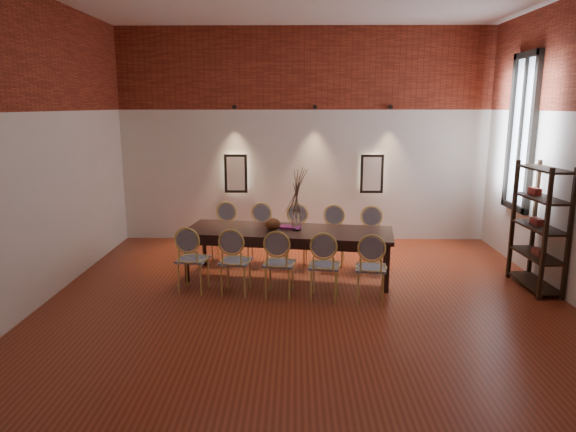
{
  "coord_description": "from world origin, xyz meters",
  "views": [
    {
      "loc": [
        -0.16,
        -6.32,
        2.58
      ],
      "look_at": [
        -0.26,
        0.75,
        1.05
      ],
      "focal_mm": 32.0,
      "sensor_mm": 36.0,
      "label": 1
    }
  ],
  "objects_px": {
    "chair_far_c": "(296,235)",
    "vase": "(296,220)",
    "dining_table": "(288,254)",
    "chair_near_e": "(371,268)",
    "chair_near_b": "(236,261)",
    "chair_far_e": "(371,238)",
    "chair_far_d": "(333,237)",
    "chair_near_a": "(193,259)",
    "chair_far_a": "(224,232)",
    "bowl": "(273,224)",
    "chair_near_d": "(325,265)",
    "book": "(288,227)",
    "chair_near_c": "(279,263)",
    "shelving_rack": "(539,227)",
    "chair_far_b": "(259,234)"
  },
  "relations": [
    {
      "from": "chair_near_c",
      "to": "vase",
      "type": "xyz_separation_m",
      "value": [
        0.23,
        0.75,
        0.43
      ]
    },
    {
      "from": "chair_near_a",
      "to": "vase",
      "type": "height_order",
      "value": "vase"
    },
    {
      "from": "dining_table",
      "to": "book",
      "type": "xyz_separation_m",
      "value": [
        -0.0,
        0.12,
        0.39
      ]
    },
    {
      "from": "chair_far_a",
      "to": "chair_far_e",
      "type": "relative_size",
      "value": 1.0
    },
    {
      "from": "chair_far_a",
      "to": "chair_near_b",
      "type": "bearing_deg",
      "value": 111.69
    },
    {
      "from": "chair_near_b",
      "to": "chair_near_d",
      "type": "distance_m",
      "value": 1.23
    },
    {
      "from": "dining_table",
      "to": "chair_near_e",
      "type": "distance_m",
      "value": 1.46
    },
    {
      "from": "chair_far_b",
      "to": "vase",
      "type": "distance_m",
      "value": 1.15
    },
    {
      "from": "chair_near_a",
      "to": "chair_far_d",
      "type": "distance_m",
      "value": 2.42
    },
    {
      "from": "chair_near_b",
      "to": "vase",
      "type": "distance_m",
      "value": 1.15
    },
    {
      "from": "chair_near_c",
      "to": "book",
      "type": "bearing_deg",
      "value": 91.18
    },
    {
      "from": "chair_far_c",
      "to": "chair_far_e",
      "type": "xyz_separation_m",
      "value": [
        1.22,
        -0.18,
        0.0
      ]
    },
    {
      "from": "chair_near_a",
      "to": "chair_near_b",
      "type": "height_order",
      "value": "same"
    },
    {
      "from": "chair_near_c",
      "to": "chair_far_d",
      "type": "distance_m",
      "value": 1.67
    },
    {
      "from": "vase",
      "to": "shelving_rack",
      "type": "relative_size",
      "value": 0.17
    },
    {
      "from": "chair_far_d",
      "to": "chair_near_a",
      "type": "bearing_deg",
      "value": 39.97
    },
    {
      "from": "chair_far_a",
      "to": "chair_far_c",
      "type": "height_order",
      "value": "same"
    },
    {
      "from": "chair_near_b",
      "to": "chair_far_c",
      "type": "bearing_deg",
      "value": 68.31
    },
    {
      "from": "chair_far_e",
      "to": "chair_far_c",
      "type": "bearing_deg",
      "value": -0.0
    },
    {
      "from": "chair_near_d",
      "to": "shelving_rack",
      "type": "xyz_separation_m",
      "value": [
        3.04,
        0.45,
        0.43
      ]
    },
    {
      "from": "chair_near_b",
      "to": "chair_near_c",
      "type": "relative_size",
      "value": 1.0
    },
    {
      "from": "chair_near_b",
      "to": "chair_near_e",
      "type": "distance_m",
      "value": 1.85
    },
    {
      "from": "chair_far_a",
      "to": "chair_far_c",
      "type": "bearing_deg",
      "value": 180.0
    },
    {
      "from": "chair_far_c",
      "to": "book",
      "type": "relative_size",
      "value": 3.62
    },
    {
      "from": "chair_far_e",
      "to": "bowl",
      "type": "xyz_separation_m",
      "value": [
        -1.57,
        -0.61,
        0.37
      ]
    },
    {
      "from": "chair_far_c",
      "to": "vase",
      "type": "height_order",
      "value": "vase"
    },
    {
      "from": "chair_near_d",
      "to": "vase",
      "type": "distance_m",
      "value": 1.02
    },
    {
      "from": "chair_far_d",
      "to": "vase",
      "type": "bearing_deg",
      "value": 57.42
    },
    {
      "from": "chair_near_b",
      "to": "chair_far_a",
      "type": "xyz_separation_m",
      "value": [
        -0.39,
        1.62,
        0.0
      ]
    },
    {
      "from": "chair_near_e",
      "to": "chair_far_e",
      "type": "xyz_separation_m",
      "value": [
        0.22,
        1.54,
        0.0
      ]
    },
    {
      "from": "chair_near_e",
      "to": "chair_far_e",
      "type": "relative_size",
      "value": 1.0
    },
    {
      "from": "dining_table",
      "to": "chair_far_c",
      "type": "relative_size",
      "value": 3.28
    },
    {
      "from": "chair_near_c",
      "to": "vase",
      "type": "height_order",
      "value": "vase"
    },
    {
      "from": "chair_near_d",
      "to": "chair_near_b",
      "type": "bearing_deg",
      "value": 180.0
    },
    {
      "from": "chair_far_a",
      "to": "bowl",
      "type": "height_order",
      "value": "chair_far_a"
    },
    {
      "from": "dining_table",
      "to": "chair_near_a",
      "type": "height_order",
      "value": "chair_near_a"
    },
    {
      "from": "chair_far_d",
      "to": "shelving_rack",
      "type": "relative_size",
      "value": 0.52
    },
    {
      "from": "chair_far_a",
      "to": "chair_far_b",
      "type": "distance_m",
      "value": 0.62
    },
    {
      "from": "chair_near_a",
      "to": "chair_far_c",
      "type": "xyz_separation_m",
      "value": [
        1.44,
        1.36,
        0.0
      ]
    },
    {
      "from": "chair_near_e",
      "to": "chair_far_c",
      "type": "distance_m",
      "value": 1.98
    },
    {
      "from": "dining_table",
      "to": "chair_far_c",
      "type": "bearing_deg",
      "value": 90.0
    },
    {
      "from": "chair_near_b",
      "to": "chair_far_d",
      "type": "distance_m",
      "value": 1.98
    },
    {
      "from": "chair_far_e",
      "to": "bowl",
      "type": "height_order",
      "value": "chair_far_e"
    },
    {
      "from": "chair_near_a",
      "to": "chair_far_d",
      "type": "relative_size",
      "value": 1.0
    },
    {
      "from": "dining_table",
      "to": "chair_far_c",
      "type": "distance_m",
      "value": 0.78
    },
    {
      "from": "chair_far_a",
      "to": "vase",
      "type": "xyz_separation_m",
      "value": [
        1.23,
        -0.96,
        0.43
      ]
    },
    {
      "from": "chair_near_c",
      "to": "chair_near_e",
      "type": "xyz_separation_m",
      "value": [
        1.22,
        -0.18,
        0.0
      ]
    },
    {
      "from": "chair_far_b",
      "to": "bowl",
      "type": "height_order",
      "value": "chair_far_b"
    },
    {
      "from": "chair_far_a",
      "to": "book",
      "type": "xyz_separation_m",
      "value": [
        1.11,
        -0.82,
        0.3
      ]
    },
    {
      "from": "chair_near_a",
      "to": "dining_table",
      "type": "bearing_deg",
      "value": 32.15
    }
  ]
}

